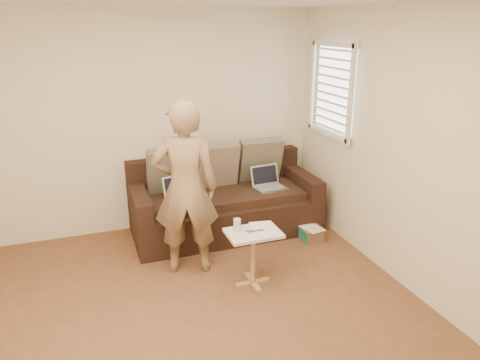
{
  "coord_description": "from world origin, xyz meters",
  "views": [
    {
      "loc": [
        -0.8,
        -3.04,
        2.43
      ],
      "look_at": [
        0.8,
        1.4,
        0.78
      ],
      "focal_mm": 33.88,
      "sensor_mm": 36.0,
      "label": 1
    }
  ],
  "objects_px": {
    "laptop_silver": "(271,189)",
    "drinking_glass": "(237,225)",
    "person": "(185,189)",
    "side_table": "(253,258)",
    "striped_box": "(311,234)",
    "laptop_white": "(184,199)",
    "sofa": "(225,199)"
  },
  "relations": [
    {
      "from": "laptop_silver",
      "to": "person",
      "type": "distance_m",
      "value": 1.38
    },
    {
      "from": "drinking_glass",
      "to": "laptop_white",
      "type": "bearing_deg",
      "value": 104.52
    },
    {
      "from": "sofa",
      "to": "side_table",
      "type": "distance_m",
      "value": 1.23
    },
    {
      "from": "sofa",
      "to": "side_table",
      "type": "relative_size",
      "value": 3.94
    },
    {
      "from": "sofa",
      "to": "drinking_glass",
      "type": "relative_size",
      "value": 18.33
    },
    {
      "from": "laptop_white",
      "to": "drinking_glass",
      "type": "xyz_separation_m",
      "value": [
        0.27,
        -1.06,
        0.1
      ]
    },
    {
      "from": "sofa",
      "to": "striped_box",
      "type": "xyz_separation_m",
      "value": [
        0.88,
        -0.58,
        -0.35
      ]
    },
    {
      "from": "person",
      "to": "drinking_glass",
      "type": "distance_m",
      "value": 0.63
    },
    {
      "from": "striped_box",
      "to": "person",
      "type": "bearing_deg",
      "value": -174.35
    },
    {
      "from": "laptop_white",
      "to": "drinking_glass",
      "type": "relative_size",
      "value": 2.98
    },
    {
      "from": "laptop_silver",
      "to": "side_table",
      "type": "xyz_separation_m",
      "value": [
        -0.66,
        -1.1,
        -0.24
      ]
    },
    {
      "from": "side_table",
      "to": "striped_box",
      "type": "relative_size",
      "value": 2.21
    },
    {
      "from": "laptop_silver",
      "to": "drinking_glass",
      "type": "height_order",
      "value": "drinking_glass"
    },
    {
      "from": "sofa",
      "to": "laptop_white",
      "type": "height_order",
      "value": "sofa"
    },
    {
      "from": "laptop_white",
      "to": "striped_box",
      "type": "distance_m",
      "value": 1.55
    },
    {
      "from": "striped_box",
      "to": "drinking_glass",
      "type": "bearing_deg",
      "value": -153.25
    },
    {
      "from": "sofa",
      "to": "laptop_white",
      "type": "bearing_deg",
      "value": -171.26
    },
    {
      "from": "laptop_white",
      "to": "person",
      "type": "distance_m",
      "value": 0.75
    },
    {
      "from": "striped_box",
      "to": "side_table",
      "type": "bearing_deg",
      "value": -147.11
    },
    {
      "from": "person",
      "to": "sofa",
      "type": "bearing_deg",
      "value": -117.33
    },
    {
      "from": "person",
      "to": "side_table",
      "type": "xyz_separation_m",
      "value": [
        0.53,
        -0.49,
        -0.61
      ]
    },
    {
      "from": "laptop_silver",
      "to": "person",
      "type": "relative_size",
      "value": 0.21
    },
    {
      "from": "laptop_white",
      "to": "striped_box",
      "type": "bearing_deg",
      "value": -39.15
    },
    {
      "from": "side_table",
      "to": "laptop_white",
      "type": "bearing_deg",
      "value": 110.03
    },
    {
      "from": "laptop_silver",
      "to": "laptop_white",
      "type": "xyz_separation_m",
      "value": [
        -1.07,
        0.03,
        0.0
      ]
    },
    {
      "from": "laptop_white",
      "to": "side_table",
      "type": "distance_m",
      "value": 1.23
    },
    {
      "from": "sofa",
      "to": "drinking_glass",
      "type": "height_order",
      "value": "sofa"
    },
    {
      "from": "sofa",
      "to": "laptop_white",
      "type": "distance_m",
      "value": 0.54
    },
    {
      "from": "laptop_white",
      "to": "drinking_glass",
      "type": "distance_m",
      "value": 1.1
    },
    {
      "from": "sofa",
      "to": "laptop_silver",
      "type": "bearing_deg",
      "value": -11.4
    },
    {
      "from": "laptop_white",
      "to": "person",
      "type": "height_order",
      "value": "person"
    },
    {
      "from": "person",
      "to": "laptop_white",
      "type": "bearing_deg",
      "value": -86.1
    }
  ]
}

